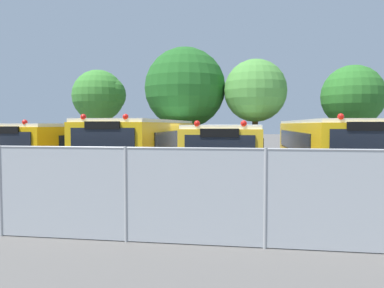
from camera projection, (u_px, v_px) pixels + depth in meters
ground_plane at (192, 180)px, 16.76m from camera, size 160.00×160.00×0.00m
school_bus_0 at (74, 148)px, 17.52m from camera, size 2.69×9.99×2.63m
school_bus_1 at (149, 147)px, 17.01m from camera, size 2.64×11.44×2.79m
school_bus_2 at (233, 150)px, 16.23m from camera, size 2.74×11.65×2.58m
school_bus_3 at (322, 149)px, 15.76m from camera, size 2.61×11.61×2.77m
tree_0 at (101, 96)px, 26.62m from camera, size 3.78×3.65×6.30m
tree_1 at (184, 89)px, 24.25m from camera, size 5.18×5.18×7.40m
tree_2 at (253, 92)px, 23.11m from camera, size 3.83×3.83×6.44m
tree_3 at (353, 95)px, 22.39m from camera, size 3.67×3.67×5.97m
chainlink_fence at (126, 193)px, 7.88m from camera, size 17.25×0.07×2.01m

